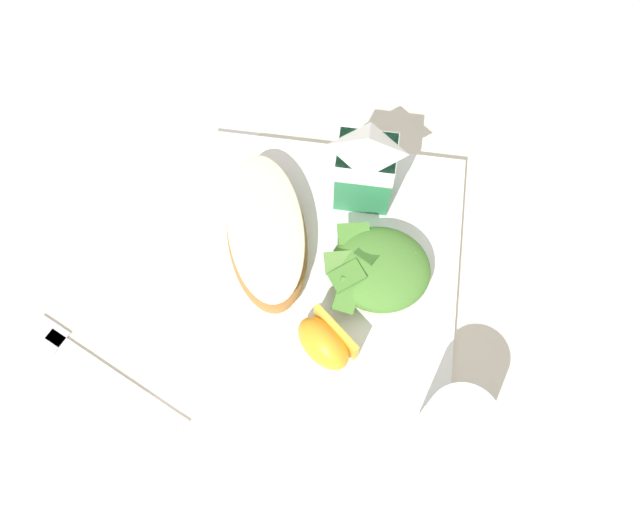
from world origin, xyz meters
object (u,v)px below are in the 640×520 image
(paper_napkin, at_px, (232,90))
(drinking_clear_cup, at_px, (454,429))
(cheesy_pizza_bread, at_px, (266,232))
(milk_carton, at_px, (365,166))
(metal_fork, at_px, (95,365))
(orange_wedge_front, at_px, (325,342))
(white_plate, at_px, (320,266))
(green_salad_pile, at_px, (379,269))

(paper_napkin, distance_m, drinking_clear_cup, 0.45)
(cheesy_pizza_bread, distance_m, milk_carton, 0.12)
(cheesy_pizza_bread, relative_size, drinking_clear_cup, 2.02)
(metal_fork, distance_m, drinking_clear_cup, 0.35)
(cheesy_pizza_bread, bearing_deg, orange_wedge_front, -55.15)
(cheesy_pizza_bread, distance_m, metal_fork, 0.21)
(orange_wedge_front, xyz_separation_m, drinking_clear_cup, (0.12, -0.07, 0.01))
(cheesy_pizza_bread, bearing_deg, white_plate, -18.77)
(paper_napkin, bearing_deg, orange_wedge_front, -63.19)
(paper_napkin, bearing_deg, drinking_clear_cup, -52.71)
(paper_napkin, height_order, drinking_clear_cup, drinking_clear_cup)
(white_plate, relative_size, paper_napkin, 2.55)
(white_plate, distance_m, drinking_clear_cup, 0.21)
(green_salad_pile, bearing_deg, metal_fork, -154.81)
(milk_carton, bearing_deg, orange_wedge_front, -95.78)
(orange_wedge_front, relative_size, drinking_clear_cup, 0.75)
(cheesy_pizza_bread, bearing_deg, milk_carton, 35.83)
(orange_wedge_front, bearing_deg, white_plate, 100.72)
(paper_napkin, xyz_separation_m, metal_fork, (-0.07, -0.33, 0.00))
(white_plate, height_order, milk_carton, milk_carton)
(white_plate, relative_size, metal_fork, 1.57)
(milk_carton, relative_size, drinking_clear_cup, 1.20)
(paper_napkin, relative_size, drinking_clear_cup, 1.20)
(cheesy_pizza_bread, height_order, milk_carton, milk_carton)
(cheesy_pizza_bread, distance_m, paper_napkin, 0.20)
(orange_wedge_front, relative_size, paper_napkin, 0.63)
(white_plate, bearing_deg, orange_wedge_front, -79.28)
(orange_wedge_front, distance_m, drinking_clear_cup, 0.14)
(cheesy_pizza_bread, distance_m, green_salad_pile, 0.12)
(paper_napkin, distance_m, metal_fork, 0.34)
(metal_fork, xyz_separation_m, drinking_clear_cup, (0.35, -0.02, 0.04))
(cheesy_pizza_bread, height_order, paper_napkin, cheesy_pizza_bread)
(white_plate, xyz_separation_m, milk_carton, (0.03, 0.08, 0.07))
(green_salad_pile, height_order, drinking_clear_cup, drinking_clear_cup)
(orange_wedge_front, bearing_deg, drinking_clear_cup, -27.78)
(cheesy_pizza_bread, relative_size, orange_wedge_front, 2.69)
(milk_carton, distance_m, paper_napkin, 0.22)
(orange_wedge_front, bearing_deg, cheesy_pizza_bread, 124.85)
(green_salad_pile, distance_m, orange_wedge_front, 0.09)
(green_salad_pile, relative_size, metal_fork, 0.60)
(orange_wedge_front, bearing_deg, paper_napkin, 116.81)
(cheesy_pizza_bread, xyz_separation_m, drinking_clear_cup, (0.20, -0.17, 0.01))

